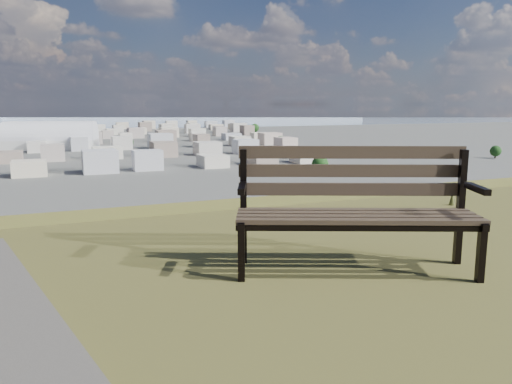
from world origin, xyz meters
name	(u,v)px	position (x,y,z in m)	size (l,w,h in m)	color
park_bench	(355,201)	(-0.16, 1.57, 25.53)	(1.88, 1.24, 0.94)	#3E3224
arena	(51,141)	(-2.11, 316.91, 5.13)	(55.27, 33.68, 21.75)	silver
city_blocks	(54,136)	(0.00, 394.44, 3.50)	(395.00, 361.00, 7.00)	beige
city_trees	(6,142)	(-26.39, 319.00, 4.83)	(406.52, 387.20, 9.98)	#35281A
bay_water	(51,120)	(0.00, 900.00, 0.00)	(2400.00, 700.00, 0.12)	#889BAE
far_hills	(23,105)	(-60.92, 1402.93, 25.47)	(2050.00, 340.00, 60.00)	#9DADC3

